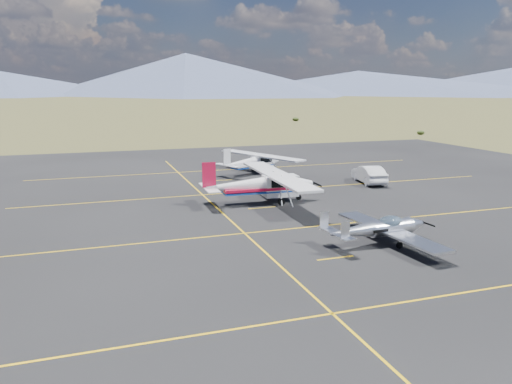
{
  "coord_description": "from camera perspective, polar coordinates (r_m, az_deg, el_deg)",
  "views": [
    {
      "loc": [
        -14.25,
        -24.46,
        8.34
      ],
      "look_at": [
        -4.08,
        5.59,
        1.6
      ],
      "focal_mm": 35.0,
      "sensor_mm": 36.0,
      "label": 1
    }
  ],
  "objects": [
    {
      "name": "aircraft_plain",
      "position": [
        48.45,
        -0.34,
        3.51
      ],
      "size": [
        7.73,
        10.25,
        2.69
      ],
      "rotation": [
        0.0,
        0.0,
        0.42
      ],
      "color": "silver",
      "rests_on": "apron"
    },
    {
      "name": "aircraft_low_wing",
      "position": [
        27.66,
        14.04,
        -4.06
      ],
      "size": [
        5.97,
        8.3,
        1.8
      ],
      "rotation": [
        0.0,
        0.0,
        0.08
      ],
      "color": "silver",
      "rests_on": "apron"
    },
    {
      "name": "aircraft_cessna",
      "position": [
        36.12,
        0.59,
        0.92
      ],
      "size": [
        7.45,
        12.46,
        3.16
      ],
      "rotation": [
        0.0,
        0.0,
        -0.03
      ],
      "color": "white",
      "rests_on": "apron"
    },
    {
      "name": "ground",
      "position": [
        29.51,
        11.09,
        -4.65
      ],
      "size": [
        1600.0,
        1600.0,
        0.0
      ],
      "primitive_type": "plane",
      "color": "#383D1C",
      "rests_on": "ground"
    },
    {
      "name": "sedan",
      "position": [
        44.81,
        12.79,
        1.99
      ],
      "size": [
        2.44,
        4.93,
        1.55
      ],
      "primitive_type": "imported",
      "rotation": [
        0.0,
        0.0,
        2.97
      ],
      "color": "silver",
      "rests_on": "apron"
    },
    {
      "name": "apron",
      "position": [
        35.53,
        5.52,
        -1.64
      ],
      "size": [
        72.0,
        72.0,
        0.02
      ],
      "primitive_type": "cube",
      "color": "black",
      "rests_on": "ground"
    }
  ]
}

